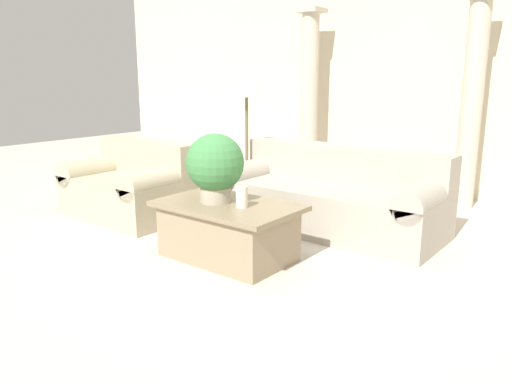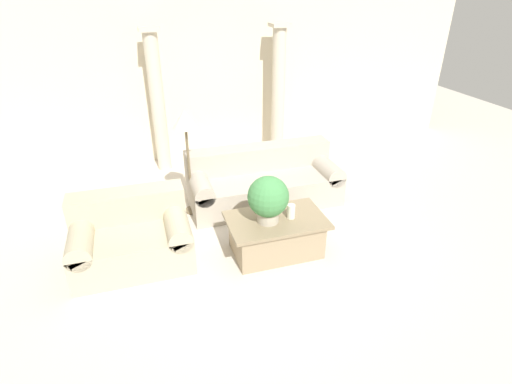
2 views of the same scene
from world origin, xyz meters
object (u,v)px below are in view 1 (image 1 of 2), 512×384
(loveseat, at_px, (133,185))
(coffee_table, at_px, (228,230))
(sofa_long, at_px, (331,196))
(potted_plant, at_px, (215,165))
(floor_lamp, at_px, (247,96))

(loveseat, xyz_separation_m, coffee_table, (1.67, -0.36, -0.09))
(loveseat, bearing_deg, sofa_long, 25.51)
(potted_plant, bearing_deg, loveseat, 166.39)
(loveseat, xyz_separation_m, potted_plant, (1.56, -0.38, 0.45))
(floor_lamp, bearing_deg, loveseat, -132.81)
(loveseat, xyz_separation_m, floor_lamp, (0.85, 0.91, 0.94))
(sofa_long, xyz_separation_m, coffee_table, (-0.25, -1.27, -0.08))
(sofa_long, distance_m, potted_plant, 1.42)
(loveseat, bearing_deg, coffee_table, -12.08)
(loveseat, height_order, coffee_table, loveseat)
(sofa_long, xyz_separation_m, potted_plant, (-0.36, -1.29, 0.46))
(floor_lamp, bearing_deg, coffee_table, -56.97)
(sofa_long, bearing_deg, floor_lamp, -179.77)
(sofa_long, height_order, loveseat, same)
(sofa_long, relative_size, coffee_table, 1.88)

